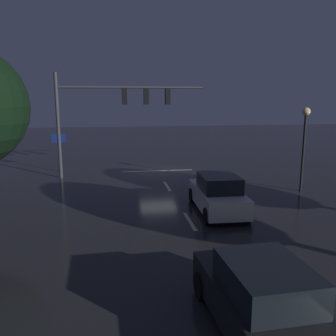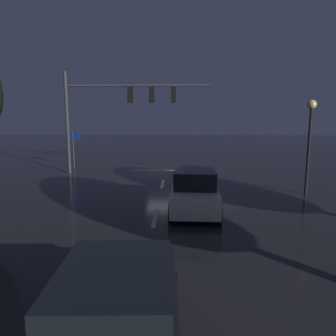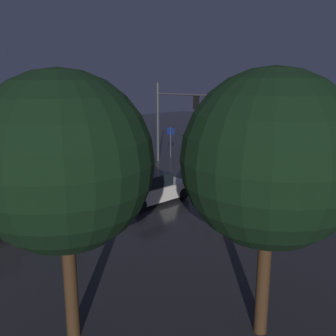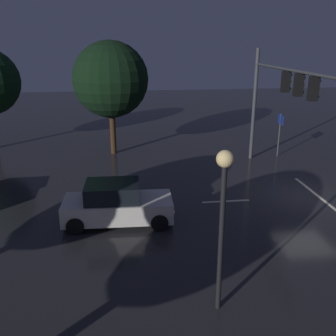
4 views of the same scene
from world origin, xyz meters
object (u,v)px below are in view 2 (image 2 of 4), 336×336
object	(u,v)px
car_approaching	(194,191)
route_sign	(73,142)
street_lamp_left_kerb	(310,128)
car_distant	(118,321)
traffic_signal_assembly	(119,103)

from	to	relation	value
car_approaching	route_sign	xyz separation A→B (m)	(8.16, -10.07, 1.14)
street_lamp_left_kerb	car_distant	bearing A→B (deg)	57.20
traffic_signal_assembly	car_approaching	xyz separation A→B (m)	(-4.44, 8.22, -3.78)
traffic_signal_assembly	car_distant	distance (m)	17.22
traffic_signal_assembly	car_distant	world-z (taller)	traffic_signal_assembly
route_sign	car_approaching	bearing A→B (deg)	129.01
car_approaching	street_lamp_left_kerb	world-z (taller)	street_lamp_left_kerb
car_distant	route_sign	world-z (taller)	route_sign
car_approaching	car_distant	bearing A→B (deg)	79.28
route_sign	traffic_signal_assembly	bearing A→B (deg)	153.57
traffic_signal_assembly	street_lamp_left_kerb	bearing A→B (deg)	151.36
car_approaching	street_lamp_left_kerb	xyz separation A→B (m)	(-5.57, -2.76, 2.42)
car_distant	route_sign	size ratio (longest dim) A/B	1.65
car_approaching	street_lamp_left_kerb	bearing A→B (deg)	-153.66
traffic_signal_assembly	car_approaching	distance (m)	10.08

